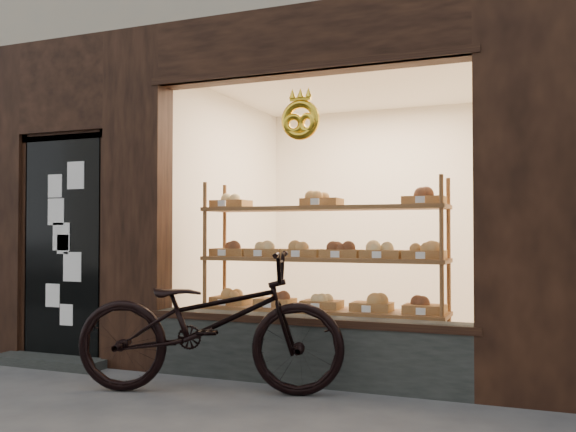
% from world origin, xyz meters
% --- Properties ---
extents(display_shelf, '(2.20, 0.45, 1.70)m').
position_xyz_m(display_shelf, '(0.45, 2.55, 0.85)').
color(display_shelf, brown).
rests_on(display_shelf, ground).
extents(bicycle, '(2.20, 1.28, 1.09)m').
position_xyz_m(bicycle, '(-0.13, 1.56, 0.55)').
color(bicycle, black).
rests_on(bicycle, ground).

